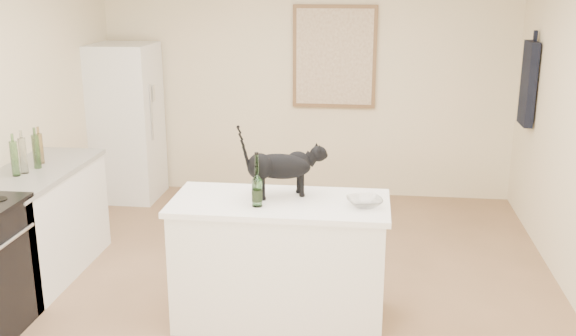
{
  "coord_description": "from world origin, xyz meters",
  "views": [
    {
      "loc": [
        0.68,
        -4.47,
        2.37
      ],
      "look_at": [
        0.15,
        -0.15,
        1.12
      ],
      "focal_mm": 41.33,
      "sensor_mm": 36.0,
      "label": 1
    }
  ],
  "objects_px": {
    "fridge": "(126,122)",
    "black_cat": "(280,170)",
    "glass_bowl": "(364,202)",
    "wine_bottle": "(257,183)"
  },
  "relations": [
    {
      "from": "black_cat",
      "to": "glass_bowl",
      "type": "height_order",
      "value": "black_cat"
    },
    {
      "from": "wine_bottle",
      "to": "glass_bowl",
      "type": "xyz_separation_m",
      "value": [
        0.71,
        0.09,
        -0.13
      ]
    },
    {
      "from": "glass_bowl",
      "to": "black_cat",
      "type": "bearing_deg",
      "value": 166.99
    },
    {
      "from": "fridge",
      "to": "glass_bowl",
      "type": "distance_m",
      "value": 3.7
    },
    {
      "from": "fridge",
      "to": "glass_bowl",
      "type": "height_order",
      "value": "fridge"
    },
    {
      "from": "fridge",
      "to": "glass_bowl",
      "type": "bearing_deg",
      "value": -44.68
    },
    {
      "from": "fridge",
      "to": "black_cat",
      "type": "distance_m",
      "value": 3.21
    },
    {
      "from": "wine_bottle",
      "to": "fridge",
      "type": "bearing_deg",
      "value": 125.5
    },
    {
      "from": "black_cat",
      "to": "wine_bottle",
      "type": "height_order",
      "value": "black_cat"
    },
    {
      "from": "wine_bottle",
      "to": "glass_bowl",
      "type": "height_order",
      "value": "wine_bottle"
    }
  ]
}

